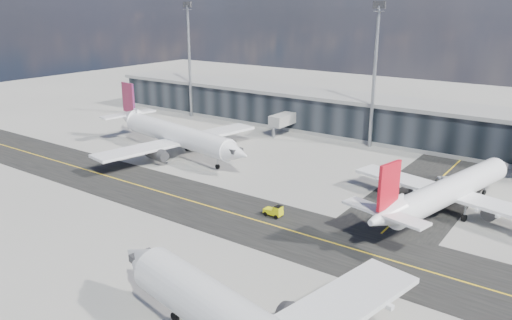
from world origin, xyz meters
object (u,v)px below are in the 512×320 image
at_px(baggage_tug, 275,211).
at_px(service_van, 448,182).
at_px(airliner_af, 175,134).
at_px(airliner_redtail, 449,191).

distance_m(baggage_tug, service_van, 31.06).
distance_m(airliner_af, service_van, 50.63).
relative_size(airliner_redtail, baggage_tug, 13.27).
bearing_deg(service_van, airliner_redtail, -109.66).
height_order(airliner_af, airliner_redtail, airliner_af).
height_order(baggage_tug, service_van, baggage_tug).
bearing_deg(airliner_redtail, service_van, 117.51).
distance_m(airliner_af, airliner_redtail, 52.00).
bearing_deg(service_van, baggage_tug, -155.65).
relative_size(baggage_tug, service_van, 0.55).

